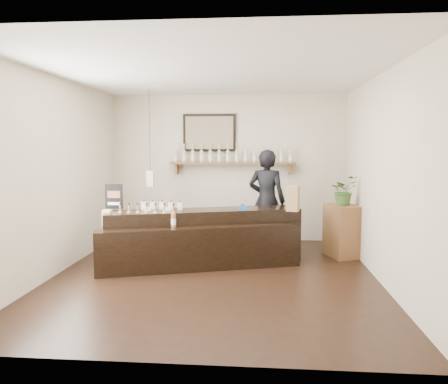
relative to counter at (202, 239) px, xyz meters
The scene contains 10 objects.
ground 0.75m from the counter, 67.51° to the right, with size 5.00×5.00×0.00m, color black.
room_shell 1.45m from the counter, 67.51° to the right, with size 5.00×5.00×5.00m.
back_wall_decor 2.24m from the counter, 86.65° to the left, with size 2.66×0.96×1.69m.
counter is the anchor object (origin of this frame).
promo_sign 1.55m from the counter, behind, with size 0.28×0.03×0.39m.
paper_bag 1.52m from the counter, ahead, with size 0.21×0.19×0.39m.
tape_dispenser 0.78m from the counter, ahead, with size 0.13×0.06×0.10m.
side_cabinet 2.35m from the counter, 17.49° to the left, with size 0.60×0.70×0.86m.
potted_plant 2.46m from the counter, 17.49° to the left, with size 0.44×0.38×0.48m, color #355C25.
shopkeeper 1.51m from the counter, 44.11° to the left, with size 0.73×0.48×2.00m, color black.
Camera 1 is at (0.64, -5.95, 1.82)m, focal length 35.00 mm.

